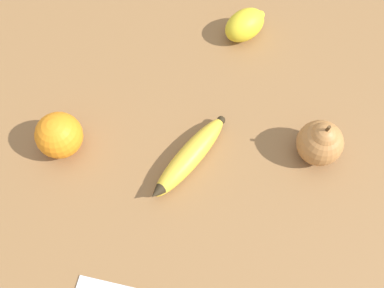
{
  "coord_description": "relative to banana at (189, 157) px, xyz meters",
  "views": [
    {
      "loc": [
        -0.13,
        -0.3,
        0.67
      ],
      "look_at": [
        -0.01,
        -0.0,
        0.03
      ],
      "focal_mm": 42.0,
      "sensor_mm": 36.0,
      "label": 1
    }
  ],
  "objects": [
    {
      "name": "pear",
      "position": [
        0.2,
        -0.06,
        0.02
      ],
      "size": [
        0.07,
        0.07,
        0.09
      ],
      "color": "#B2753D",
      "rests_on": "ground_plane"
    },
    {
      "name": "ground_plane",
      "position": [
        0.02,
        0.02,
        -0.02
      ],
      "size": [
        3.0,
        3.0,
        0.0
      ],
      "primitive_type": "plane",
      "color": "olive"
    },
    {
      "name": "lemon",
      "position": [
        0.19,
        0.21,
        0.01
      ],
      "size": [
        0.09,
        0.08,
        0.06
      ],
      "rotation": [
        0.0,
        0.0,
        0.3
      ],
      "color": "yellow",
      "rests_on": "ground_plane"
    },
    {
      "name": "banana",
      "position": [
        0.0,
        0.0,
        0.0
      ],
      "size": [
        0.17,
        0.12,
        0.04
      ],
      "rotation": [
        0.0,
        0.0,
        3.68
      ],
      "color": "gold",
      "rests_on": "ground_plane"
    },
    {
      "name": "orange",
      "position": [
        -0.18,
        0.1,
        0.02
      ],
      "size": [
        0.07,
        0.07,
        0.07
      ],
      "color": "orange",
      "rests_on": "ground_plane"
    }
  ]
}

